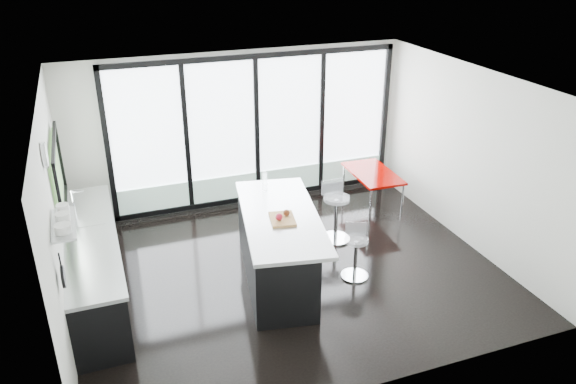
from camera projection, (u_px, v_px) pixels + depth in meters
name	position (u px, v px, depth m)	size (l,w,h in m)	color
floor	(289.00, 271.00, 8.32)	(6.00, 5.00, 0.00)	black
ceiling	(289.00, 85.00, 7.15)	(6.00, 5.00, 0.00)	white
wall_back	(255.00, 136.00, 9.97)	(6.00, 0.09, 2.80)	beige
wall_front	(375.00, 281.00, 5.61)	(6.00, 0.00, 2.80)	beige
wall_left	(57.00, 199.00, 6.97)	(0.26, 5.00, 2.80)	beige
wall_right	(470.00, 158.00, 8.68)	(0.00, 5.00, 2.80)	beige
counter_cabinets	(95.00, 264.00, 7.63)	(0.69, 3.24, 1.36)	black
island	(275.00, 246.00, 7.99)	(1.47, 2.61, 1.31)	black
bar_stool_near	(355.00, 258.00, 8.06)	(0.40, 0.40, 0.64)	silver
bar_stool_far	(336.00, 218.00, 9.02)	(0.49, 0.49, 0.77)	silver
red_table	(372.00, 189.00, 10.17)	(0.72, 1.25, 0.67)	#7E0300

